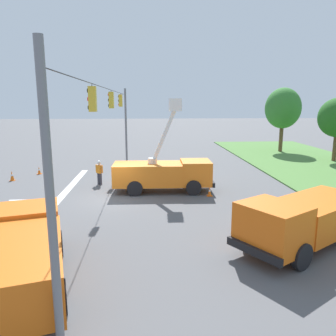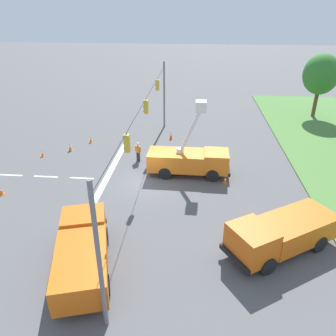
# 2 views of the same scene
# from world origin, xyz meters

# --- Properties ---
(ground_plane) EXTENTS (200.00, 200.00, 0.00)m
(ground_plane) POSITION_xyz_m (0.00, 0.00, 0.00)
(ground_plane) COLOR #565659
(lane_markings) EXTENTS (17.60, 15.25, 0.01)m
(lane_markings) POSITION_xyz_m (0.00, -4.90, 0.00)
(lane_markings) COLOR silver
(lane_markings) RESTS_ON ground
(signal_gantry) EXTENTS (26.20, 0.33, 7.20)m
(signal_gantry) POSITION_xyz_m (-0.02, -0.00, 4.43)
(signal_gantry) COLOR slate
(signal_gantry) RESTS_ON ground
(tree_far_west) EXTENTS (4.14, 4.11, 7.56)m
(tree_far_west) POSITION_xyz_m (-18.13, 18.02, 5.17)
(tree_far_west) COLOR brown
(tree_far_west) RESTS_ON ground
(utility_truck_bucket_lift) EXTENTS (2.49, 6.64, 6.13)m
(utility_truck_bucket_lift) POSITION_xyz_m (-1.48, 3.15, 1.33)
(utility_truck_bucket_lift) COLOR orange
(utility_truck_bucket_lift) RESTS_ON ground
(utility_truck_support_near) EXTENTS (7.07, 4.16, 2.04)m
(utility_truck_support_near) POSITION_xyz_m (9.84, -1.99, 1.18)
(utility_truck_support_near) COLOR orange
(utility_truck_support_near) RESTS_ON ground
(utility_truck_support_far) EXTENTS (5.61, 6.91, 2.18)m
(utility_truck_support_far) POSITION_xyz_m (7.41, 8.50, 1.20)
(utility_truck_support_far) COLOR orange
(utility_truck_support_far) RESTS_ON ground
(road_worker) EXTENTS (0.42, 0.56, 1.77)m
(road_worker) POSITION_xyz_m (-3.60, -1.41, 1.00)
(road_worker) COLOR #383842
(road_worker) RESTS_ON ground
(traffic_cone_foreground_right) EXTENTS (0.36, 0.36, 0.77)m
(traffic_cone_foreground_right) POSITION_xyz_m (-5.26, -8.27, 0.38)
(traffic_cone_foreground_right) COLOR orange
(traffic_cone_foreground_right) RESTS_ON ground
(traffic_cone_mid_left) EXTENTS (0.36, 0.36, 0.83)m
(traffic_cone_mid_left) POSITION_xyz_m (-9.21, 1.06, 0.41)
(traffic_cone_mid_left) COLOR orange
(traffic_cone_mid_left) RESTS_ON ground
(traffic_cone_near_bucket) EXTENTS (0.36, 0.36, 0.62)m
(traffic_cone_near_bucket) POSITION_xyz_m (-0.15, 6.02, 0.30)
(traffic_cone_near_bucket) COLOR orange
(traffic_cone_near_bucket) RESTS_ON ground
(traffic_cone_lane_edge_a) EXTENTS (0.36, 0.36, 0.70)m
(traffic_cone_lane_edge_a) POSITION_xyz_m (-4.17, -0.36, 0.34)
(traffic_cone_lane_edge_a) COLOR orange
(traffic_cone_lane_edge_a) RESTS_ON ground
(traffic_cone_lane_edge_b) EXTENTS (0.36, 0.36, 0.64)m
(traffic_cone_lane_edge_b) POSITION_xyz_m (-7.50, -6.95, 0.31)
(traffic_cone_lane_edge_b) COLOR orange
(traffic_cone_lane_edge_b) RESTS_ON ground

